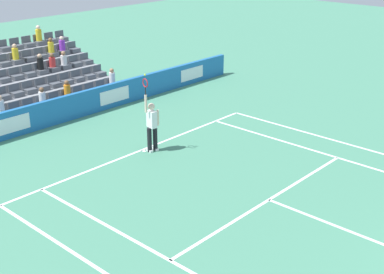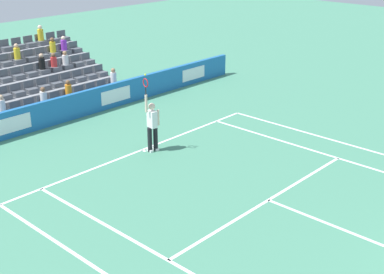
{
  "view_description": "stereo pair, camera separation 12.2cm",
  "coord_description": "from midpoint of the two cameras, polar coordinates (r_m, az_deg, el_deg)",
  "views": [
    {
      "loc": [
        11.74,
        1.28,
        7.49
      ],
      "look_at": [
        -0.11,
        -9.55,
        1.1
      ],
      "focal_mm": 50.11,
      "sensor_mm": 36.0,
      "label": 1
    },
    {
      "loc": [
        11.66,
        1.37,
        7.49
      ],
      "look_at": [
        -0.11,
        -9.55,
        1.1
      ],
      "focal_mm": 50.11,
      "sensor_mm": 36.0,
      "label": 2
    }
  ],
  "objects": [
    {
      "name": "stadium_stand",
      "position": [
        25.21,
        -18.22,
        5.27
      ],
      "size": [
        7.44,
        4.75,
        3.04
      ],
      "color": "gray",
      "rests_on": "ground"
    },
    {
      "name": "line_service",
      "position": [
        15.9,
        7.97,
        -6.63
      ],
      "size": [
        8.23,
        0.1,
        0.01
      ],
      "primitive_type": "cube",
      "color": "white",
      "rests_on": "ground"
    },
    {
      "name": "line_baseline",
      "position": [
        19.18,
        -5.58,
        -1.39
      ],
      "size": [
        10.97,
        0.1,
        0.01
      ],
      "primitive_type": "cube",
      "color": "white",
      "rests_on": "ground"
    },
    {
      "name": "line_centre_mark",
      "position": [
        19.11,
        -5.38,
        -1.47
      ],
      "size": [
        0.1,
        0.2,
        0.01
      ],
      "primitive_type": "cube",
      "color": "white",
      "rests_on": "ground"
    },
    {
      "name": "line_doubles_sideline_right",
      "position": [
        20.11,
        18.03,
        -1.29
      ],
      "size": [
        0.1,
        11.89,
        0.01
      ],
      "primitive_type": "cube",
      "color": "white",
      "rests_on": "ground"
    },
    {
      "name": "line_singles_sideline_left",
      "position": [
        12.91,
        -1.15,
        -13.78
      ],
      "size": [
        0.1,
        11.89,
        0.01
      ],
      "primitive_type": "cube",
      "color": "white",
      "rests_on": "ground"
    },
    {
      "name": "tennis_player",
      "position": [
        18.72,
        -4.49,
        1.31
      ],
      "size": [
        0.51,
        0.39,
        2.85
      ],
      "color": "black",
      "rests_on": "ground"
    },
    {
      "name": "sponsor_barrier",
      "position": [
        22.37,
        -13.49,
        2.96
      ],
      "size": [
        20.07,
        0.22,
        1.06
      ],
      "color": "#1E66AD",
      "rests_on": "ground"
    },
    {
      "name": "line_singles_sideline_right",
      "position": [
        18.95,
        16.25,
        -2.5
      ],
      "size": [
        0.1,
        11.89,
        0.01
      ],
      "primitive_type": "cube",
      "color": "white",
      "rests_on": "ground"
    },
    {
      "name": "line_centre_service",
      "position": [
        14.61,
        18.46,
        -10.38
      ],
      "size": [
        0.1,
        6.4,
        0.01
      ],
      "primitive_type": "cube",
      "color": "white",
      "rests_on": "ground"
    }
  ]
}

